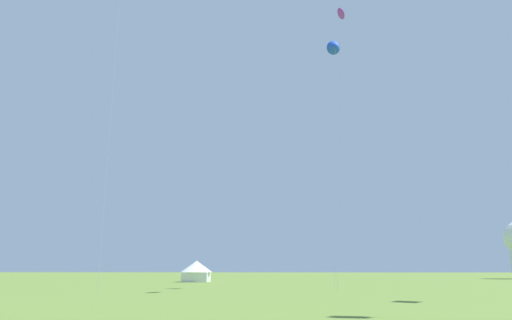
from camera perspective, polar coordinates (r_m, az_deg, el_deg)
The scene contains 3 objects.
kite_purple_parafoil at distance 47.46m, azimuth 10.69°, elevation 17.57°, with size 2.18×2.16×26.80m.
kite_blue_delta at distance 53.51m, azimuth 9.97°, elevation 13.89°, with size 2.32×2.97×27.39m.
festival_tent_left at distance 68.74m, azimuth -7.53°, elevation -13.63°, with size 4.64×4.64×3.02m.
Camera 1 is at (2.14, -4.19, 2.04)m, focal length 31.68 mm.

